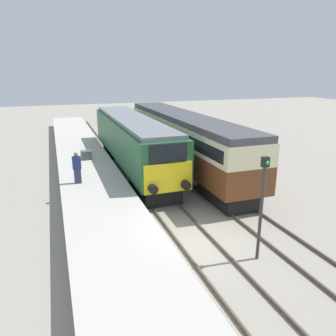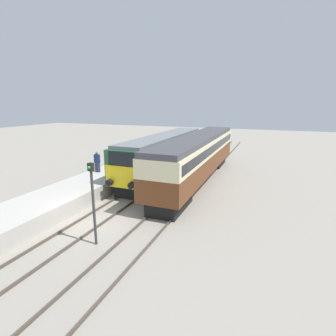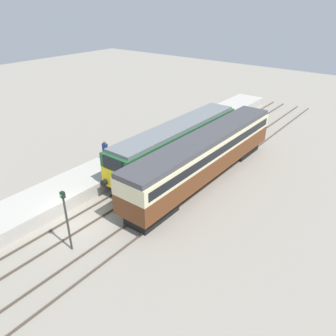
% 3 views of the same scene
% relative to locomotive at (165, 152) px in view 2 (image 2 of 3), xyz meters
% --- Properties ---
extents(ground_plane, '(120.00, 120.00, 0.00)m').
position_rel_locomotive_xyz_m(ground_plane, '(0.00, -11.05, -2.11)').
color(ground_plane, gray).
extents(platform_left, '(3.50, 50.00, 0.99)m').
position_rel_locomotive_xyz_m(platform_left, '(-3.30, -3.05, -1.61)').
color(platform_left, '#B7B2A8').
rests_on(platform_left, ground_plane).
extents(rails_near_track, '(1.51, 60.00, 0.14)m').
position_rel_locomotive_xyz_m(rails_near_track, '(0.00, -6.05, -2.04)').
color(rails_near_track, '#4C4238').
rests_on(rails_near_track, ground_plane).
extents(rails_far_track, '(1.50, 60.00, 0.14)m').
position_rel_locomotive_xyz_m(rails_far_track, '(3.40, -6.05, -2.04)').
color(rails_far_track, '#4C4238').
rests_on(rails_far_track, ground_plane).
extents(locomotive, '(2.70, 15.58, 3.73)m').
position_rel_locomotive_xyz_m(locomotive, '(0.00, 0.00, 0.00)').
color(locomotive, black).
rests_on(locomotive, ground_plane).
extents(passenger_carriage, '(2.75, 17.50, 3.92)m').
position_rel_locomotive_xyz_m(passenger_carriage, '(3.40, -0.91, 0.26)').
color(passenger_carriage, black).
rests_on(passenger_carriage, ground_plane).
extents(person_on_platform, '(0.44, 0.26, 1.70)m').
position_rel_locomotive_xyz_m(person_on_platform, '(-4.10, -4.65, -0.27)').
color(person_on_platform, '#2D334C').
rests_on(person_on_platform, platform_left).
extents(signal_post, '(0.24, 0.28, 3.96)m').
position_rel_locomotive_xyz_m(signal_post, '(1.70, -12.81, 0.24)').
color(signal_post, '#333333').
rests_on(signal_post, ground_plane).
extents(luggage_crate, '(0.70, 0.56, 0.60)m').
position_rel_locomotive_xyz_m(luggage_crate, '(-3.16, 0.18, -0.82)').
color(luggage_crate, '#4C4C51').
rests_on(luggage_crate, platform_left).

